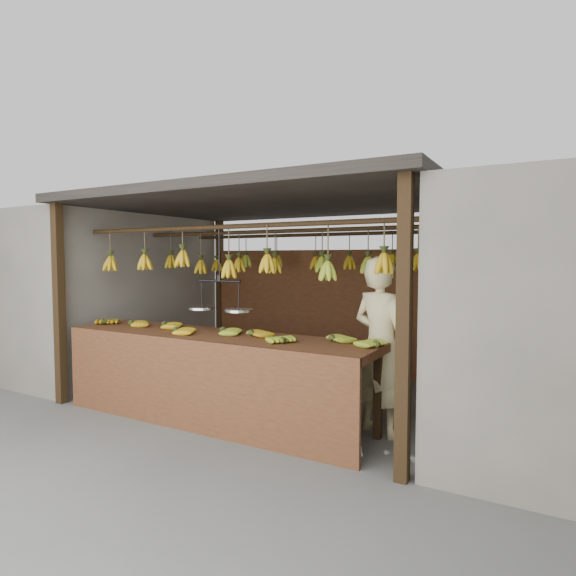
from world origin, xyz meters
The scene contains 8 objects.
ground centered at (0.00, 0.00, 0.00)m, with size 80.00×80.00×0.00m, color #5B5B57.
stall centered at (0.00, 0.33, 1.97)m, with size 4.30×3.30×2.40m.
neighbor_left centered at (-3.60, 0.00, 1.15)m, with size 3.00×3.00×2.30m, color slate.
counter centered at (-0.06, -1.23, 0.71)m, with size 3.57×0.79×0.96m.
hanging_bananas centered at (0.00, 0.01, 1.61)m, with size 3.60×2.24×0.39m.
balance_scale centered at (-0.08, -1.00, 1.19)m, with size 0.75×0.29×0.87m.
vendor centered at (1.53, -0.60, 0.85)m, with size 0.62×0.41×1.69m, color beige.
bag_bundles centered at (1.94, 1.35, 0.96)m, with size 0.08×0.26×1.29m.
Camera 1 is at (2.99, -4.99, 1.68)m, focal length 30.00 mm.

